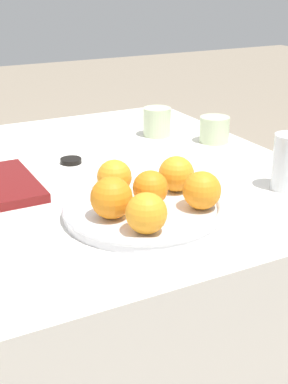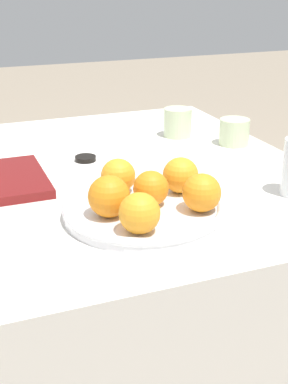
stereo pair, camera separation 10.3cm
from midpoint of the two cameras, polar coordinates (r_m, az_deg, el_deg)
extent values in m
cube|color=silver|center=(1.41, -12.78, -12.60)|extent=(1.28, 1.05, 0.71)
cylinder|color=silver|center=(1.05, -2.82, -2.09)|extent=(0.32, 0.32, 0.02)
torus|color=silver|center=(1.04, -2.83, -1.60)|extent=(0.32, 0.32, 0.02)
sphere|color=orange|center=(1.04, -2.16, 0.37)|extent=(0.07, 0.07, 0.07)
sphere|color=orange|center=(1.10, -5.88, 1.56)|extent=(0.07, 0.07, 0.07)
sphere|color=orange|center=(0.93, -2.93, -2.35)|extent=(0.07, 0.07, 0.07)
sphere|color=orange|center=(1.10, 0.80, 1.90)|extent=(0.07, 0.07, 0.07)
sphere|color=orange|center=(0.99, -6.48, -0.68)|extent=(0.08, 0.08, 0.08)
sphere|color=orange|center=(1.02, 3.34, 0.12)|extent=(0.07, 0.07, 0.07)
cylinder|color=beige|center=(1.56, -0.51, 7.47)|extent=(0.08, 0.08, 0.08)
cylinder|color=beige|center=(1.51, 5.57, 6.63)|extent=(0.08, 0.08, 0.07)
cylinder|color=black|center=(1.36, -9.98, 3.26)|extent=(0.05, 0.05, 0.01)
camera|label=1|loc=(0.05, -92.86, -1.19)|focal=50.00mm
camera|label=2|loc=(0.05, 87.14, 1.19)|focal=50.00mm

